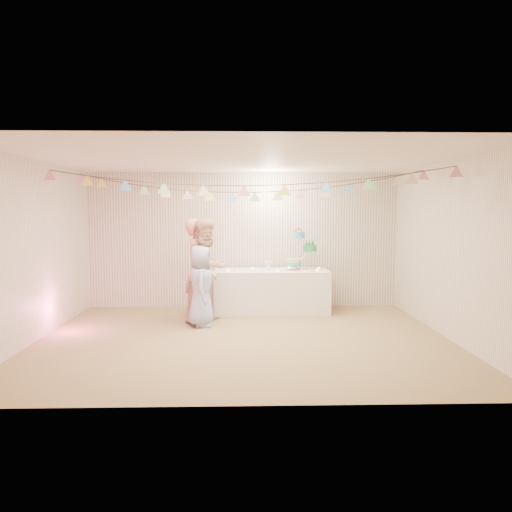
{
  "coord_description": "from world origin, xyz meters",
  "views": [
    {
      "loc": [
        -0.02,
        -7.15,
        1.88
      ],
      "look_at": [
        0.2,
        0.8,
        1.15
      ],
      "focal_mm": 35.0,
      "sensor_mm": 36.0,
      "label": 1
    }
  ],
  "objects_px": {
    "person_child": "(201,286)",
    "table": "(271,291)",
    "person_adult_b": "(207,270)",
    "cake_stand": "(301,252)",
    "person_adult_a": "(198,269)"
  },
  "relations": [
    {
      "from": "person_adult_b",
      "to": "person_child",
      "type": "height_order",
      "value": "person_adult_b"
    },
    {
      "from": "cake_stand",
      "to": "person_adult_a",
      "type": "xyz_separation_m",
      "value": [
        -1.86,
        -0.54,
        -0.24
      ]
    },
    {
      "from": "table",
      "to": "person_child",
      "type": "distance_m",
      "value": 1.66
    },
    {
      "from": "person_adult_a",
      "to": "person_child",
      "type": "relative_size",
      "value": 1.34
    },
    {
      "from": "cake_stand",
      "to": "person_adult_b",
      "type": "height_order",
      "value": "person_adult_b"
    },
    {
      "from": "person_adult_a",
      "to": "person_adult_b",
      "type": "relative_size",
      "value": 0.99
    },
    {
      "from": "person_adult_b",
      "to": "person_child",
      "type": "distance_m",
      "value": 0.43
    },
    {
      "from": "cake_stand",
      "to": "person_adult_a",
      "type": "relative_size",
      "value": 0.42
    },
    {
      "from": "cake_stand",
      "to": "person_adult_a",
      "type": "bearing_deg",
      "value": -163.72
    },
    {
      "from": "person_child",
      "to": "table",
      "type": "bearing_deg",
      "value": -49.24
    },
    {
      "from": "table",
      "to": "person_child",
      "type": "xyz_separation_m",
      "value": [
        -1.21,
        -1.11,
        0.26
      ]
    },
    {
      "from": "table",
      "to": "person_child",
      "type": "bearing_deg",
      "value": -137.38
    },
    {
      "from": "person_adult_a",
      "to": "person_adult_b",
      "type": "bearing_deg",
      "value": -144.31
    },
    {
      "from": "cake_stand",
      "to": "person_child",
      "type": "bearing_deg",
      "value": -146.55
    },
    {
      "from": "table",
      "to": "person_adult_b",
      "type": "height_order",
      "value": "person_adult_b"
    }
  ]
}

